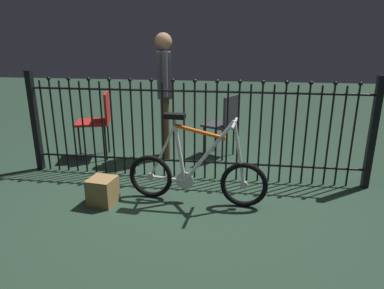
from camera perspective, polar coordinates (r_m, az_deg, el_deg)
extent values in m
plane|color=#22382A|center=(3.47, -1.48, -9.63)|extent=(20.00, 20.00, 0.00)
cylinder|color=black|center=(4.55, -24.55, 2.79)|extent=(0.02, 0.02, 1.10)
sphere|color=black|center=(4.46, -25.49, 9.95)|extent=(0.05, 0.05, 0.05)
cylinder|color=black|center=(4.49, -23.25, 2.77)|extent=(0.02, 0.02, 1.10)
cylinder|color=black|center=(4.43, -21.90, 2.74)|extent=(0.02, 0.02, 1.10)
sphere|color=black|center=(4.33, -22.76, 10.11)|extent=(0.05, 0.05, 0.05)
cylinder|color=black|center=(4.37, -20.52, 2.71)|extent=(0.02, 0.02, 1.10)
cylinder|color=black|center=(4.31, -19.10, 2.68)|extent=(0.02, 0.02, 1.10)
sphere|color=black|center=(4.21, -19.88, 10.25)|extent=(0.05, 0.05, 0.05)
cylinder|color=black|center=(4.26, -17.65, 2.64)|extent=(0.02, 0.02, 1.10)
cylinder|color=black|center=(4.21, -16.16, 2.60)|extent=(0.02, 0.02, 1.10)
sphere|color=black|center=(4.11, -16.84, 10.37)|extent=(0.05, 0.05, 0.05)
cylinder|color=black|center=(4.16, -14.63, 2.56)|extent=(0.02, 0.02, 1.10)
cylinder|color=black|center=(4.12, -13.07, 2.52)|extent=(0.02, 0.02, 1.10)
sphere|color=black|center=(4.01, -13.64, 10.47)|extent=(0.05, 0.05, 0.05)
cylinder|color=black|center=(4.07, -11.48, 2.47)|extent=(0.02, 0.02, 1.10)
cylinder|color=black|center=(4.04, -9.85, 2.42)|extent=(0.02, 0.02, 1.10)
sphere|color=black|center=(3.93, -10.29, 10.54)|extent=(0.05, 0.05, 0.05)
cylinder|color=black|center=(4.00, -8.20, 2.37)|extent=(0.02, 0.02, 1.10)
cylinder|color=black|center=(3.97, -6.52, 2.31)|extent=(0.02, 0.02, 1.10)
sphere|color=black|center=(3.86, -6.81, 10.58)|extent=(0.05, 0.05, 0.05)
cylinder|color=black|center=(3.94, -4.81, 2.25)|extent=(0.02, 0.02, 1.10)
cylinder|color=black|center=(3.91, -3.08, 2.19)|extent=(0.02, 0.02, 1.10)
sphere|color=black|center=(3.81, -3.22, 10.57)|extent=(0.05, 0.05, 0.05)
cylinder|color=black|center=(3.89, -1.32, 2.13)|extent=(0.02, 0.02, 1.10)
cylinder|color=black|center=(3.88, 0.44, 2.06)|extent=(0.02, 0.02, 1.10)
sphere|color=black|center=(3.77, 0.47, 10.53)|extent=(0.05, 0.05, 0.05)
cylinder|color=black|center=(3.86, 2.23, 1.99)|extent=(0.02, 0.02, 1.10)
cylinder|color=black|center=(3.85, 4.02, 1.92)|extent=(0.02, 0.02, 1.10)
sphere|color=black|center=(3.74, 4.21, 10.44)|extent=(0.05, 0.05, 0.05)
cylinder|color=black|center=(3.85, 5.82, 1.85)|extent=(0.02, 0.02, 1.10)
cylinder|color=black|center=(3.84, 7.63, 1.77)|extent=(0.02, 0.02, 1.10)
sphere|color=black|center=(3.73, 7.99, 10.30)|extent=(0.05, 0.05, 0.05)
cylinder|color=black|center=(3.84, 9.44, 1.69)|extent=(0.02, 0.02, 1.10)
cylinder|color=black|center=(3.85, 11.24, 1.61)|extent=(0.02, 0.02, 1.10)
sphere|color=black|center=(3.74, 11.76, 10.12)|extent=(0.05, 0.05, 0.05)
cylinder|color=black|center=(3.86, 13.04, 1.53)|extent=(0.02, 0.02, 1.10)
cylinder|color=black|center=(3.87, 14.82, 1.45)|extent=(0.02, 0.02, 1.10)
sphere|color=black|center=(3.76, 15.50, 9.90)|extent=(0.05, 0.05, 0.05)
cylinder|color=black|center=(3.89, 16.59, 1.37)|extent=(0.02, 0.02, 1.10)
cylinder|color=black|center=(3.91, 18.35, 1.29)|extent=(0.02, 0.02, 1.10)
sphere|color=black|center=(3.80, 19.18, 9.64)|extent=(0.05, 0.05, 0.05)
cylinder|color=black|center=(3.93, 20.09, 1.21)|extent=(0.02, 0.02, 1.10)
cylinder|color=black|center=(3.96, 21.80, 1.12)|extent=(0.02, 0.02, 1.10)
sphere|color=black|center=(3.85, 22.76, 9.35)|extent=(0.05, 0.05, 0.05)
cylinder|color=black|center=(3.99, 23.49, 1.04)|extent=(0.02, 0.02, 1.10)
cylinder|color=black|center=(4.02, 25.15, 0.96)|extent=(0.02, 0.02, 1.10)
sphere|color=black|center=(3.92, 26.23, 9.04)|extent=(0.05, 0.05, 0.05)
cylinder|color=black|center=(3.99, 0.08, -2.83)|extent=(3.83, 0.02, 0.02)
cylinder|color=black|center=(3.78, 0.08, 8.86)|extent=(3.83, 0.02, 0.02)
cube|color=black|center=(4.54, -24.64, 3.47)|extent=(0.07, 0.07, 1.21)
cube|color=black|center=(4.07, 27.83, 1.57)|extent=(0.07, 0.07, 1.21)
torus|color=black|center=(3.52, -6.89, -5.30)|extent=(0.46, 0.09, 0.45)
cylinder|color=silver|center=(3.52, -6.89, -5.30)|extent=(0.08, 0.04, 0.07)
torus|color=black|center=(3.34, 8.61, -6.66)|extent=(0.46, 0.09, 0.45)
cylinder|color=silver|center=(3.34, 8.61, -6.66)|extent=(0.08, 0.04, 0.07)
cylinder|color=silver|center=(3.27, 2.76, -1.29)|extent=(0.50, 0.08, 0.65)
cylinder|color=#EA5914|center=(3.22, 1.33, 2.11)|extent=(0.50, 0.08, 0.14)
cylinder|color=silver|center=(3.33, -2.02, -1.52)|extent=(0.13, 0.05, 0.57)
cylinder|color=silver|center=(3.47, -4.09, -5.66)|extent=(0.36, 0.06, 0.04)
cylinder|color=silver|center=(3.38, -4.95, -1.21)|extent=(0.29, 0.05, 0.56)
cylinder|color=silver|center=(3.23, 7.86, -1.55)|extent=(0.14, 0.04, 0.63)
cylinder|color=silver|center=(3.15, 7.07, 3.69)|extent=(0.03, 0.03, 0.02)
cylinder|color=silver|center=(3.15, 7.06, 3.51)|extent=(0.06, 0.40, 0.03)
cylinder|color=silver|center=(3.26, -2.88, 3.80)|extent=(0.03, 0.03, 0.07)
cube|color=black|center=(3.25, -2.90, 4.74)|extent=(0.21, 0.11, 0.05)
cylinder|color=silver|center=(3.42, -1.21, -6.02)|extent=(0.18, 0.03, 0.18)
cylinder|color=black|center=(4.73, -18.16, 0.05)|extent=(0.02, 0.02, 0.47)
cylinder|color=black|center=(5.05, -17.52, 1.17)|extent=(0.02, 0.02, 0.47)
cylinder|color=black|center=(4.68, -14.15, 0.21)|extent=(0.02, 0.02, 0.47)
cylinder|color=black|center=(5.00, -13.75, 1.33)|extent=(0.02, 0.02, 0.47)
cube|color=#A51E19|center=(4.80, -16.14, 3.58)|extent=(0.52, 0.52, 0.03)
cube|color=#A51E19|center=(4.73, -13.97, 6.19)|extent=(0.14, 0.39, 0.37)
cylinder|color=black|center=(4.70, 1.99, 0.49)|extent=(0.02, 0.02, 0.42)
cylinder|color=black|center=(4.94, 3.91, 1.30)|extent=(0.02, 0.02, 0.42)
cylinder|color=black|center=(4.55, 5.09, -0.14)|extent=(0.02, 0.02, 0.42)
cylinder|color=black|center=(4.80, 6.91, 0.72)|extent=(0.02, 0.02, 0.42)
cube|color=#2D2D33|center=(4.68, 4.54, 3.26)|extent=(0.50, 0.50, 0.03)
cube|color=#2D2D33|center=(4.55, 6.51, 5.62)|extent=(0.19, 0.33, 0.38)
cylinder|color=#4C3823|center=(4.57, -4.42, 2.57)|extent=(0.11, 0.11, 0.82)
cylinder|color=#4C3823|center=(4.73, -4.51, 3.06)|extent=(0.11, 0.11, 0.82)
cube|color=#3F3F47|center=(4.53, -4.67, 11.45)|extent=(0.25, 0.34, 0.58)
cylinder|color=#3F3F47|center=(4.32, -4.57, 11.56)|extent=(0.08, 0.08, 0.55)
cylinder|color=#3F3F47|center=(4.72, -4.79, 12.05)|extent=(0.08, 0.08, 0.55)
sphere|color=#8C6647|center=(4.50, -4.81, 16.68)|extent=(0.22, 0.22, 0.22)
cube|color=olive|center=(3.51, -14.63, -7.50)|extent=(0.27, 0.27, 0.27)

